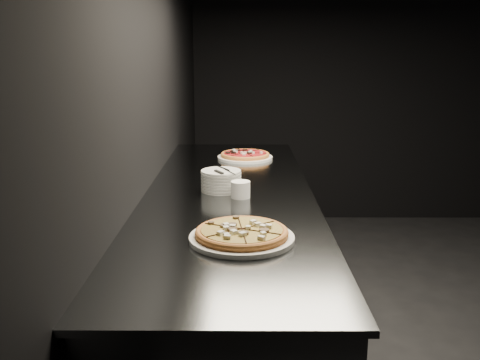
{
  "coord_description": "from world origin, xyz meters",
  "views": [
    {
      "loc": [
        -2.07,
        -2.31,
        1.54
      ],
      "look_at": [
        -2.08,
        -0.13,
        1.0
      ],
      "focal_mm": 40.0,
      "sensor_mm": 36.0,
      "label": 1
    }
  ],
  "objects_px": {
    "pizza_tomato": "(245,155)",
    "cutlery": "(222,170)",
    "pizza_mushroom": "(242,234)",
    "plate_stack": "(221,180)",
    "counter": "(229,286)",
    "ramekin": "(241,189)"
  },
  "relations": [
    {
      "from": "pizza_tomato",
      "to": "cutlery",
      "type": "bearing_deg",
      "value": -98.11
    },
    {
      "from": "pizza_tomato",
      "to": "cutlery",
      "type": "relative_size",
      "value": 1.76
    },
    {
      "from": "pizza_tomato",
      "to": "plate_stack",
      "type": "distance_m",
      "value": 0.73
    },
    {
      "from": "counter",
      "to": "ramekin",
      "type": "relative_size",
      "value": 29.7
    },
    {
      "from": "cutlery",
      "to": "ramekin",
      "type": "xyz_separation_m",
      "value": [
        0.08,
        -0.1,
        -0.06
      ]
    },
    {
      "from": "counter",
      "to": "cutlery",
      "type": "bearing_deg",
      "value": 178.58
    },
    {
      "from": "pizza_mushroom",
      "to": "cutlery",
      "type": "distance_m",
      "value": 0.64
    },
    {
      "from": "pizza_tomato",
      "to": "cutlery",
      "type": "xyz_separation_m",
      "value": [
        -0.1,
        -0.73,
        0.08
      ]
    },
    {
      "from": "counter",
      "to": "cutlery",
      "type": "distance_m",
      "value": 0.56
    },
    {
      "from": "pizza_mushroom",
      "to": "pizza_tomato",
      "type": "bearing_deg",
      "value": 89.22
    },
    {
      "from": "pizza_tomato",
      "to": "cutlery",
      "type": "height_order",
      "value": "cutlery"
    },
    {
      "from": "pizza_mushroom",
      "to": "plate_stack",
      "type": "relative_size",
      "value": 2.31
    },
    {
      "from": "plate_stack",
      "to": "cutlery",
      "type": "distance_m",
      "value": 0.05
    },
    {
      "from": "counter",
      "to": "ramekin",
      "type": "xyz_separation_m",
      "value": [
        0.05,
        -0.1,
        0.5
      ]
    },
    {
      "from": "cutlery",
      "to": "ramekin",
      "type": "height_order",
      "value": "cutlery"
    },
    {
      "from": "pizza_mushroom",
      "to": "plate_stack",
      "type": "distance_m",
      "value": 0.65
    },
    {
      "from": "plate_stack",
      "to": "ramekin",
      "type": "height_order",
      "value": "plate_stack"
    },
    {
      "from": "counter",
      "to": "plate_stack",
      "type": "height_order",
      "value": "plate_stack"
    },
    {
      "from": "plate_stack",
      "to": "counter",
      "type": "bearing_deg",
      "value": -22.04
    },
    {
      "from": "pizza_tomato",
      "to": "pizza_mushroom",
      "type": "bearing_deg",
      "value": -90.78
    },
    {
      "from": "pizza_tomato",
      "to": "plate_stack",
      "type": "relative_size",
      "value": 1.84
    },
    {
      "from": "pizza_mushroom",
      "to": "ramekin",
      "type": "bearing_deg",
      "value": 90.59
    }
  ]
}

